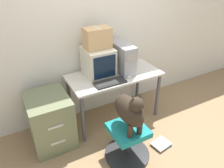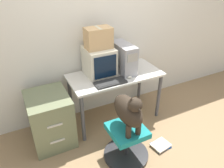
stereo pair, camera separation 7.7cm
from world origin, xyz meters
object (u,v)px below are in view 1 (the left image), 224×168
at_px(office_chair, 127,143).
at_px(dog, 130,110).
at_px(crt_monitor, 98,62).
at_px(book_stack_floor, 161,144).
at_px(filing_cabinet, 50,120).
at_px(pc_tower, 122,58).
at_px(keyboard, 110,82).
at_px(cardboard_box, 97,38).

relative_size(office_chair, dog, 1.09).
relative_size(crt_monitor, dog, 0.78).
xyz_separation_m(dog, book_stack_floor, (0.48, -0.05, -0.69)).
xyz_separation_m(crt_monitor, filing_cabinet, (-0.78, -0.16, -0.59)).
height_order(pc_tower, keyboard, pc_tower).
bearing_deg(dog, office_chair, 90.00).
bearing_deg(keyboard, filing_cabinet, 169.72).
distance_m(crt_monitor, filing_cabinet, 0.99).
distance_m(pc_tower, dog, 0.93).
bearing_deg(dog, keyboard, 84.32).
bearing_deg(filing_cabinet, crt_monitor, 11.37).
xyz_separation_m(pc_tower, dog, (-0.38, -0.82, -0.24)).
bearing_deg(dog, pc_tower, 65.03).
xyz_separation_m(keyboard, cardboard_box, (-0.02, 0.30, 0.50)).
bearing_deg(book_stack_floor, crt_monitor, 115.83).
xyz_separation_m(pc_tower, book_stack_floor, (0.10, -0.87, -0.93)).
relative_size(filing_cabinet, cardboard_box, 2.05).
xyz_separation_m(crt_monitor, pc_tower, (0.34, -0.05, 0.01)).
xyz_separation_m(office_chair, book_stack_floor, (0.48, -0.07, -0.19)).
distance_m(pc_tower, office_chair, 1.15).
relative_size(crt_monitor, filing_cabinet, 0.58).
xyz_separation_m(pc_tower, cardboard_box, (-0.34, 0.06, 0.32)).
bearing_deg(filing_cabinet, pc_tower, 5.32).
relative_size(crt_monitor, book_stack_floor, 1.55).
distance_m(keyboard, office_chair, 0.78).
bearing_deg(cardboard_box, keyboard, -86.52).
height_order(keyboard, book_stack_floor, keyboard).
bearing_deg(cardboard_box, book_stack_floor, -64.26).
bearing_deg(filing_cabinet, keyboard, -10.28).
relative_size(office_chair, filing_cabinet, 0.80).
xyz_separation_m(filing_cabinet, book_stack_floor, (1.22, -0.77, -0.33)).
distance_m(office_chair, dog, 0.50).
height_order(dog, book_stack_floor, dog).
height_order(office_chair, dog, dog).
relative_size(pc_tower, dog, 0.93).
height_order(pc_tower, cardboard_box, cardboard_box).
xyz_separation_m(keyboard, book_stack_floor, (0.43, -0.62, -0.74)).
relative_size(pc_tower, cardboard_box, 1.41).
xyz_separation_m(keyboard, dog, (-0.06, -0.57, -0.05)).
bearing_deg(keyboard, book_stack_floor, -55.46).
bearing_deg(filing_cabinet, dog, -43.96).
distance_m(crt_monitor, book_stack_floor, 1.38).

